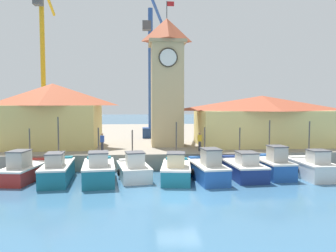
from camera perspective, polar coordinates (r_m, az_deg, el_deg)
name	(u,v)px	position (r m, az deg, el deg)	size (l,w,h in m)	color
ground_plane	(178,196)	(19.63, 1.77, -12.17)	(300.00, 300.00, 0.00)	#386689
quay_wharf	(157,137)	(46.61, -2.01, -1.99)	(120.00, 40.00, 1.33)	gray
fishing_boat_far_left	(25,170)	(25.65, -23.57, -7.00)	(2.61, 5.28, 3.64)	#AD2823
fishing_boat_left_outer	(57,171)	(24.31, -18.70, -7.36)	(2.23, 5.31, 4.50)	#196B7F
fishing_boat_left_inner	(99,171)	(23.40, -11.96, -7.61)	(2.65, 4.98, 3.74)	#196B7F
fishing_boat_mid_left	(134,169)	(24.03, -6.00, -7.52)	(2.75, 4.50, 3.51)	silver
fishing_boat_center	(176,170)	(23.43, 1.43, -7.69)	(2.55, 4.92, 4.12)	#196B7F
fishing_boat_mid_right	(207,169)	(23.63, 6.86, -7.44)	(2.33, 5.18, 3.72)	#2356A8
fishing_boat_right_inner	(243,168)	(25.02, 12.86, -7.10)	(2.41, 5.22, 3.63)	navy
fishing_boat_right_outer	(272,166)	(25.87, 17.72, -6.57)	(2.10, 4.45, 4.18)	#2356A8
fishing_boat_far_right	(312,168)	(26.37, 23.85, -6.65)	(2.29, 4.17, 4.13)	silver
clock_tower	(167,79)	(32.13, -0.21, 8.19)	(3.51, 3.51, 13.93)	tan
warehouse_left	(53,115)	(32.76, -19.36, 1.88)	(8.75, 6.50, 6.01)	tan
warehouse_right	(262,120)	(33.98, 15.98, 1.03)	(13.00, 6.95, 4.91)	#E5D17A
port_crane_near	(151,87)	(39.86, -2.94, 6.72)	(3.77, 8.38, 17.15)	navy
port_crane_far	(43,78)	(42.62, -20.86, 7.84)	(2.00, 7.28, 18.93)	#976E11
dock_worker_near_tower	(102,142)	(28.35, -11.39, -2.79)	(0.34, 0.22, 1.62)	#33333D
dock_worker_along_quay	(200,141)	(28.53, 5.53, -2.69)	(0.34, 0.22, 1.62)	#33333D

